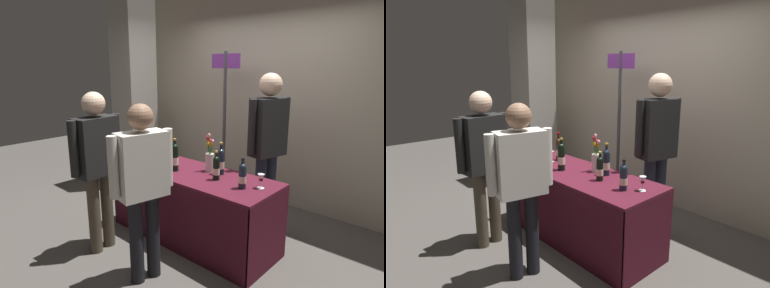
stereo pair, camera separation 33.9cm
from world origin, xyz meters
TOP-DOWN VIEW (x-y plane):
  - ground_plane at (0.00, 0.00)m, footprint 12.00×12.00m
  - back_partition at (0.00, 1.56)m, footprint 5.54×0.12m
  - concrete_pillar at (-1.90, 0.78)m, footprint 0.50×0.50m
  - tasting_table at (0.00, 0.00)m, footprint 1.85×0.69m
  - featured_wine_bottle at (0.27, 0.14)m, footprint 0.07×0.07m
  - display_bottle_0 at (-0.16, -0.09)m, footprint 0.08×0.08m
  - display_bottle_1 at (0.33, -0.02)m, footprint 0.07×0.07m
  - display_bottle_2 at (-0.47, 0.12)m, footprint 0.07×0.07m
  - display_bottle_3 at (0.65, -0.04)m, footprint 0.07×0.07m
  - wine_glass_near_vendor at (-0.48, 0.02)m, footprint 0.07×0.07m
  - wine_glass_mid at (0.78, 0.07)m, footprint 0.07×0.07m
  - flower_vase at (0.12, 0.14)m, footprint 0.10×0.09m
  - brochure_stand at (-0.52, -0.19)m, footprint 0.03×0.14m
  - vendor_presenter at (0.48, 0.70)m, footprint 0.30×0.55m
  - taster_foreground_right at (-0.55, -0.77)m, footprint 0.25×0.58m
  - taster_foreground_left at (0.17, -0.80)m, footprint 0.29×0.57m
  - booth_signpost at (-0.41, 1.10)m, footprint 0.44×0.04m

SIDE VIEW (x-z plane):
  - ground_plane at x=0.00m, z-range 0.00..0.00m
  - tasting_table at x=0.00m, z-range 0.15..0.90m
  - brochure_stand at x=-0.52m, z-range 0.76..0.93m
  - wine_glass_near_vendor at x=-0.48m, z-range 0.79..0.91m
  - wine_glass_mid at x=0.78m, z-range 0.78..0.92m
  - display_bottle_1 at x=0.33m, z-range 0.73..1.03m
  - display_bottle_3 at x=0.65m, z-range 0.74..1.02m
  - flower_vase at x=0.12m, z-range 0.69..1.10m
  - display_bottle_2 at x=-0.47m, z-range 0.73..1.06m
  - featured_wine_bottle at x=0.27m, z-range 0.73..1.06m
  - display_bottle_0 at x=-0.16m, z-range 0.73..1.08m
  - taster_foreground_left at x=0.17m, z-range 0.15..1.70m
  - taster_foreground_right at x=-0.55m, z-range 0.16..1.76m
  - vendor_presenter at x=0.48m, z-range 0.19..1.95m
  - booth_signpost at x=-0.41m, z-range 0.22..2.24m
  - concrete_pillar at x=-1.90m, z-range 0.00..2.97m
  - back_partition at x=0.00m, z-range 0.00..2.98m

